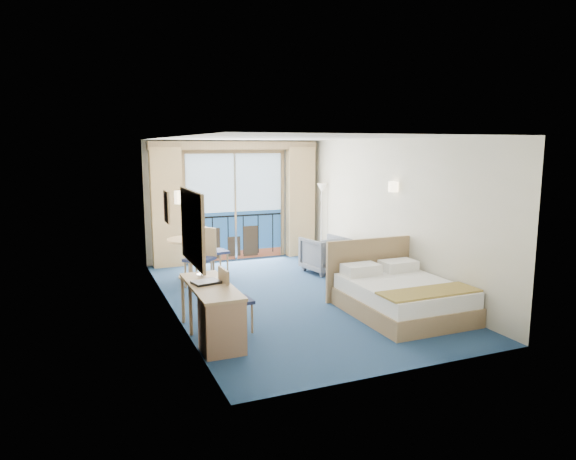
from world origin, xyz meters
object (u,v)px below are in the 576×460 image
at_px(armchair, 325,254).
at_px(table_chair_a, 211,248).
at_px(desk_chair, 231,296).
at_px(floor_lamp, 322,202).
at_px(round_table, 190,248).
at_px(nightstand, 387,275).
at_px(desk, 219,318).
at_px(table_chair_b, 202,253).
at_px(bed, 400,295).

distance_m(armchair, table_chair_a, 2.31).
relative_size(armchair, desk_chair, 0.88).
relative_size(floor_lamp, round_table, 1.99).
height_order(nightstand, armchair, armchair).
height_order(floor_lamp, desk, floor_lamp).
distance_m(armchair, table_chair_b, 2.58).
xyz_separation_m(nightstand, round_table, (-3.08, 2.24, 0.31)).
bearing_deg(floor_lamp, round_table, -168.69).
bearing_deg(table_chair_b, table_chair_a, 105.92).
bearing_deg(table_chair_b, desk, -54.54).
distance_m(table_chair_a, table_chair_b, 0.70).
height_order(bed, floor_lamp, floor_lamp).
height_order(desk, desk_chair, desk_chair).
relative_size(table_chair_a, table_chair_b, 0.93).
bearing_deg(bed, round_table, 126.49).
xyz_separation_m(desk_chair, table_chair_a, (0.51, 3.17, 0.05)).
relative_size(nightstand, floor_lamp, 0.32).
relative_size(round_table, table_chair_a, 0.86).
bearing_deg(desk_chair, round_table, -4.15).
bearing_deg(table_chair_a, round_table, 75.63).
relative_size(nightstand, desk_chair, 0.60).
xyz_separation_m(bed, table_chair_b, (-2.46, 2.79, 0.32)).
bearing_deg(floor_lamp, armchair, -113.04).
relative_size(bed, armchair, 2.40).
bearing_deg(table_chair_a, bed, -157.11).
bearing_deg(table_chair_a, floor_lamp, -85.36).
bearing_deg(armchair, table_chair_b, -9.31).
bearing_deg(desk, nightstand, 23.20).
bearing_deg(table_chair_b, armchair, 45.63).
height_order(floor_lamp, round_table, floor_lamp).
height_order(round_table, table_chair_a, table_chair_a).
bearing_deg(desk, table_chair_b, 80.92).
distance_m(desk_chair, table_chair_b, 2.57).
xyz_separation_m(nightstand, table_chair_a, (-2.66, 2.20, 0.29)).
height_order(bed, round_table, bed).
relative_size(floor_lamp, table_chair_b, 1.60).
bearing_deg(nightstand, floor_lamp, 88.07).
distance_m(bed, round_table, 4.29).
distance_m(bed, nightstand, 1.31).
bearing_deg(floor_lamp, table_chair_b, -157.43).
xyz_separation_m(desk_chair, table_chair_b, (0.18, 2.56, 0.09)).
xyz_separation_m(bed, floor_lamp, (0.64, 4.07, 1.02)).
bearing_deg(bed, table_chair_b, 131.38).
distance_m(bed, table_chair_b, 3.73).
height_order(floor_lamp, table_chair_b, floor_lamp).
xyz_separation_m(round_table, table_chair_b, (0.09, -0.65, 0.02)).
distance_m(nightstand, table_chair_b, 3.41).
relative_size(floor_lamp, table_chair_a, 1.71).
xyz_separation_m(bed, nightstand, (0.54, 1.20, -0.01)).
bearing_deg(bed, armchair, 87.78).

